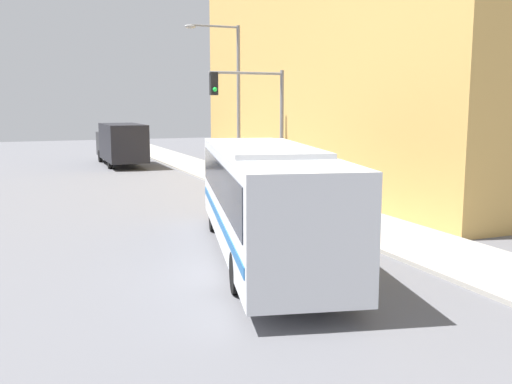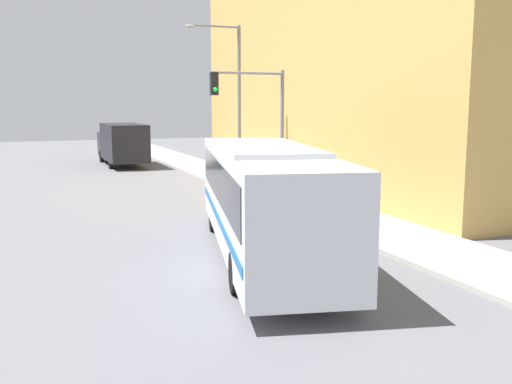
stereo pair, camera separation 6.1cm
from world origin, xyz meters
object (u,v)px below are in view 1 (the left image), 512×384
Objects in this scene: parking_meter at (292,187)px; fire_hydrant at (337,214)px; traffic_light_pole at (258,113)px; city_bus at (264,193)px; street_lamp at (232,93)px; delivery_truck at (121,143)px.

fire_hydrant is at bearing -90.00° from parking_meter.
city_bus is at bearing -111.36° from traffic_light_pole.
city_bus is at bearing -106.20° from street_lamp.
delivery_truck is 20.84m from parking_meter.
fire_hydrant is 11.31m from street_lamp.
parking_meter is 7.84m from street_lamp.
street_lamp is (-0.10, 6.79, 3.92)m from parking_meter.
traffic_light_pole reaches higher than fire_hydrant.
traffic_light_pole is at bearing 100.73° from fire_hydrant.
delivery_truck reaches higher than parking_meter.
delivery_truck is 6.85× the size of parking_meter.
city_bus is 4.81m from fire_hydrant.
delivery_truck is at bearing 104.19° from street_lamp.
city_bus is 26.68m from delivery_truck.
parking_meter is (0.00, 3.63, 0.48)m from fire_hydrant.
traffic_light_pole reaches higher than city_bus.
city_bus reaches higher than delivery_truck.
parking_meter is at bearing -54.61° from traffic_light_pole.
fire_hydrant is 0.13× the size of traffic_light_pole.
street_lamp reaches higher than traffic_light_pole.
street_lamp is (3.47, -13.73, 3.27)m from delivery_truck.
street_lamp is at bearing 90.88° from parking_meter.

